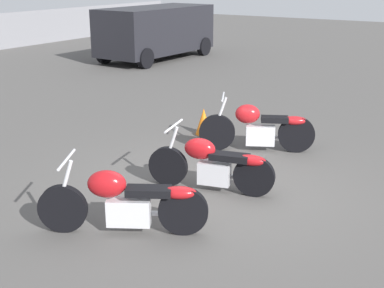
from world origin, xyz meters
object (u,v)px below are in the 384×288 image
(motorcycle_slot_0, at_px, (125,201))
(motorcycle_slot_2, at_px, (258,127))
(traffic_cone_near, at_px, (204,121))
(motorcycle_slot_1, at_px, (213,164))
(parked_van, at_px, (156,30))

(motorcycle_slot_0, height_order, motorcycle_slot_2, motorcycle_slot_2)
(motorcycle_slot_2, xyz_separation_m, traffic_cone_near, (0.37, 1.40, -0.18))
(motorcycle_slot_2, distance_m, traffic_cone_near, 1.46)
(motorcycle_slot_1, relative_size, traffic_cone_near, 3.59)
(motorcycle_slot_2, relative_size, parked_van, 0.40)
(motorcycle_slot_2, height_order, traffic_cone_near, motorcycle_slot_2)
(motorcycle_slot_0, height_order, parked_van, parked_van)
(traffic_cone_near, bearing_deg, motorcycle_slot_0, -161.80)
(motorcycle_slot_0, height_order, traffic_cone_near, motorcycle_slot_0)
(motorcycle_slot_0, distance_m, motorcycle_slot_2, 3.86)
(motorcycle_slot_2, relative_size, traffic_cone_near, 3.59)
(motorcycle_slot_0, xyz_separation_m, motorcycle_slot_2, (3.86, -0.01, 0.01))
(motorcycle_slot_1, height_order, motorcycle_slot_2, motorcycle_slot_2)
(motorcycle_slot_1, bearing_deg, parked_van, 25.88)
(parked_van, height_order, traffic_cone_near, parked_van)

